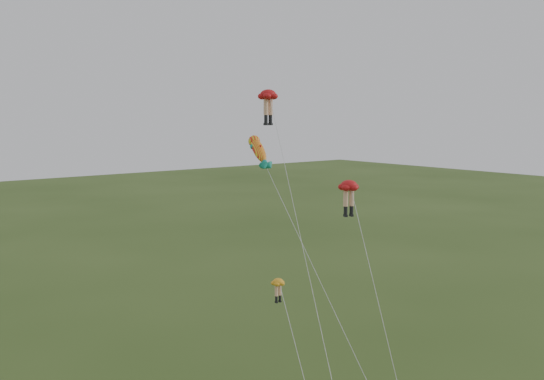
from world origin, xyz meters
TOP-DOWN VIEW (x-y plane):
  - legs_kite_red_high at (3.10, 10.08)m, footprint 5.28×13.36m
  - legs_kite_red_mid at (4.98, 3.88)m, footprint 2.83×7.83m
  - legs_kite_yellow at (-2.01, 2.50)m, footprint 2.50×7.01m
  - fish_kite at (2.38, 10.33)m, footprint 1.37×14.59m

SIDE VIEW (x-z plane):
  - legs_kite_yellow at x=-2.01m, z-range 3.43..11.98m
  - legs_kite_red_mid at x=4.98m, z-range 6.15..19.94m
  - fish_kite at x=2.38m, z-range 7.10..23.93m
  - legs_kite_red_high at x=3.10m, z-range 9.06..28.92m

